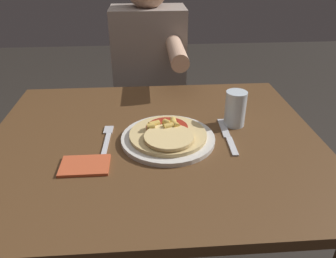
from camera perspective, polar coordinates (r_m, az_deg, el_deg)
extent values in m
cube|color=brown|center=(1.02, -2.32, -2.26)|extent=(1.02, 0.85, 0.03)
cylinder|color=brown|center=(1.59, -19.05, -7.76)|extent=(0.06, 0.06, 0.74)
cylinder|color=brown|center=(1.61, 13.75, -6.53)|extent=(0.06, 0.06, 0.74)
cylinder|color=silver|center=(0.99, 0.00, -1.66)|extent=(0.28, 0.28, 0.01)
cylinder|color=#DBBC7A|center=(0.98, 0.00, -1.02)|extent=(0.23, 0.23, 0.01)
cylinder|color=#9E2819|center=(1.01, -0.15, 0.35)|extent=(0.13, 0.13, 0.00)
cylinder|color=#E8C881|center=(0.94, 0.17, -1.42)|extent=(0.14, 0.14, 0.01)
cylinder|color=gold|center=(1.00, -2.59, 0.85)|extent=(0.04, 0.03, 0.02)
cylinder|color=gold|center=(1.02, 0.92, 1.32)|extent=(0.02, 0.02, 0.02)
cylinder|color=gold|center=(0.99, 0.02, 0.57)|extent=(0.04, 0.03, 0.02)
cylinder|color=gold|center=(1.00, 1.21, 0.79)|extent=(0.03, 0.04, 0.02)
cylinder|color=gold|center=(1.01, -0.18, 1.07)|extent=(0.03, 0.03, 0.02)
cylinder|color=gold|center=(0.99, -2.99, 0.40)|extent=(0.02, 0.02, 0.02)
cube|color=silver|center=(0.99, -10.74, -2.64)|extent=(0.02, 0.13, 0.00)
cube|color=silver|center=(1.06, -10.32, -0.15)|extent=(0.03, 0.05, 0.00)
cube|color=silver|center=(0.98, 11.10, -2.95)|extent=(0.02, 0.10, 0.00)
cube|color=silver|center=(1.07, 9.69, 0.18)|extent=(0.03, 0.12, 0.00)
cylinder|color=silver|center=(1.08, 11.64, 3.50)|extent=(0.07, 0.07, 0.12)
cube|color=#C6512D|center=(0.91, -14.27, -6.17)|extent=(0.13, 0.09, 0.01)
cylinder|color=#2D2D38|center=(1.87, -5.09, -3.92)|extent=(0.11, 0.11, 0.53)
cylinder|color=#2D2D38|center=(1.88, -0.32, -3.75)|extent=(0.11, 0.11, 0.53)
cube|color=gray|center=(1.65, -3.13, 11.60)|extent=(0.35, 0.22, 0.51)
cylinder|color=tan|center=(1.37, 1.50, 13.19)|extent=(0.07, 0.30, 0.07)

